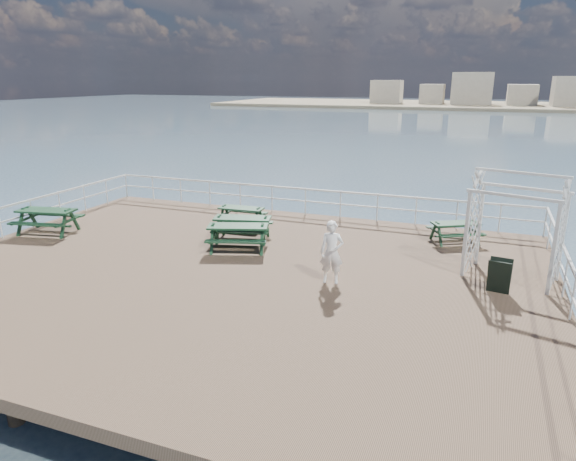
# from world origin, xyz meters

# --- Properties ---
(ground) EXTENTS (18.00, 14.00, 0.30)m
(ground) POSITION_xyz_m (0.00, 0.00, -0.15)
(ground) COLOR brown
(ground) RESTS_ON ground
(sea_backdrop) EXTENTS (300.00, 300.00, 9.20)m
(sea_backdrop) POSITION_xyz_m (12.54, 134.07, -0.51)
(sea_backdrop) COLOR #42586E
(sea_backdrop) RESTS_ON ground
(railing) EXTENTS (17.77, 13.76, 1.10)m
(railing) POSITION_xyz_m (-0.07, 2.57, 0.87)
(railing) COLOR silver
(railing) RESTS_ON ground
(picnic_table_a) EXTENTS (2.29, 1.98, 0.98)m
(picnic_table_a) POSITION_xyz_m (-7.80, 1.06, 0.63)
(picnic_table_a) COLOR #12311E
(picnic_table_a) RESTS_ON ground
(picnic_table_b) EXTENTS (1.74, 1.43, 0.81)m
(picnic_table_b) POSITION_xyz_m (-1.70, 4.38, 0.52)
(picnic_table_b) COLOR #12311E
(picnic_table_b) RESTS_ON ground
(picnic_table_c) EXTENTS (2.01, 1.89, 0.77)m
(picnic_table_c) POSITION_xyz_m (5.96, 5.19, 0.49)
(picnic_table_c) COLOR #12311E
(picnic_table_c) RESTS_ON ground
(picnic_table_d) EXTENTS (2.25, 1.98, 0.93)m
(picnic_table_d) POSITION_xyz_m (-0.86, 2.77, 0.60)
(picnic_table_d) COLOR #12311E
(picnic_table_d) RESTS_ON ground
(picnic_table_e) EXTENTS (2.31, 2.07, 0.93)m
(picnic_table_e) POSITION_xyz_m (-0.56, 1.80, 0.60)
(picnic_table_e) COLOR #12311E
(picnic_table_e) RESTS_ON ground
(trellis_arbor) EXTENTS (2.67, 1.89, 3.00)m
(trellis_arbor) POSITION_xyz_m (7.60, 2.30, 1.33)
(trellis_arbor) COLOR silver
(trellis_arbor) RESTS_ON ground
(sandwich_board) EXTENTS (0.62, 0.50, 0.92)m
(sandwich_board) POSITION_xyz_m (7.30, 1.08, 0.45)
(sandwich_board) COLOR black
(sandwich_board) RESTS_ON ground
(person) EXTENTS (0.69, 0.52, 1.73)m
(person) POSITION_xyz_m (3.05, 0.20, 0.87)
(person) COLOR white
(person) RESTS_ON ground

